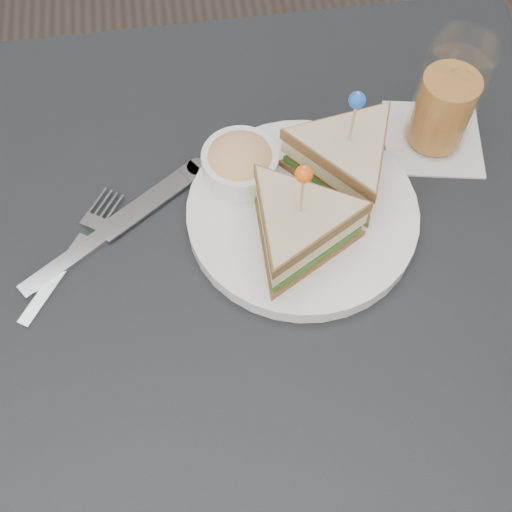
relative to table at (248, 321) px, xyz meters
name	(u,v)px	position (x,y,z in m)	size (l,w,h in m)	color
ground_plane	(252,457)	(0.00, 0.00, -0.67)	(3.50, 3.50, 0.00)	#3F3833
table	(248,321)	(0.00, 0.00, 0.00)	(0.80, 0.80, 0.75)	black
plate_meal	(310,194)	(0.08, 0.08, 0.12)	(0.27, 0.26, 0.14)	white
cutlery_fork	(76,248)	(-0.17, 0.07, 0.08)	(0.11, 0.16, 0.01)	silver
cutlery_knife	(111,230)	(-0.13, 0.09, 0.08)	(0.21, 0.15, 0.01)	silver
drink_set	(446,101)	(0.24, 0.16, 0.14)	(0.13, 0.13, 0.14)	silver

